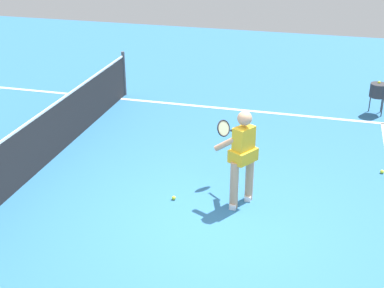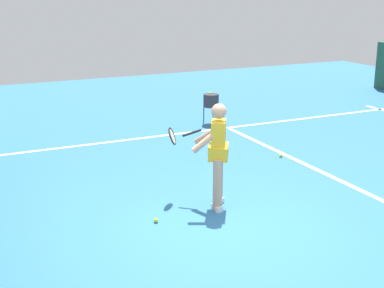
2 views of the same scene
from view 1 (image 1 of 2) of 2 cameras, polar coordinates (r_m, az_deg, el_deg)
name	(u,v)px [view 1 (image 1 of 2)]	position (r m, az deg, el deg)	size (l,w,h in m)	color
ground_plane	(212,223)	(8.04, 2.14, -8.37)	(25.24, 25.24, 0.00)	teal
sideline_right_marking	(258,112)	(12.16, 7.08, 3.44)	(0.10, 17.41, 0.01)	white
court_net	(9,166)	(9.00, -18.91, -2.26)	(10.03, 0.08, 1.07)	#4C4C51
tennis_player	(242,154)	(8.17, 5.34, -1.05)	(1.07, 0.79, 1.55)	tan
tennis_ball_near	(174,198)	(8.59, -1.96, -5.74)	(0.07, 0.07, 0.07)	#D1E533
tennis_ball_mid	(382,172)	(9.94, 19.56, -2.78)	(0.07, 0.07, 0.07)	#D1E533
ball_hopper	(378,90)	(12.46, 19.19, 5.40)	(0.36, 0.36, 0.74)	#333338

